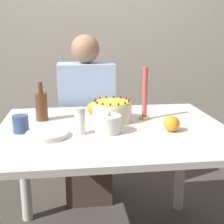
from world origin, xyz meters
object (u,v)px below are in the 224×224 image
at_px(sugar_bowl, 108,124).
at_px(sugar_shaker, 80,121).
at_px(cake, 112,111).
at_px(bottle, 41,106).
at_px(candle, 145,98).
at_px(person_man_blue_shirt, 87,131).

relative_size(sugar_bowl, sugar_shaker, 0.98).
distance_m(cake, bottle, 0.40).
xyz_separation_m(cake, candle, (0.19, 0.01, 0.07)).
bearing_deg(sugar_shaker, candle, 30.66).
distance_m(candle, person_man_blue_shirt, 0.72).
bearing_deg(cake, candle, 4.09).
relative_size(cake, sugar_bowl, 1.68).
relative_size(cake, person_man_blue_shirt, 0.18).
relative_size(sugar_shaker, person_man_blue_shirt, 0.11).
distance_m(sugar_shaker, candle, 0.44).
relative_size(candle, person_man_blue_shirt, 0.24).
xyz_separation_m(sugar_shaker, bottle, (-0.21, 0.27, 0.02)).
height_order(cake, candle, candle).
bearing_deg(cake, sugar_bowl, -102.91).
bearing_deg(sugar_shaker, person_man_blue_shirt, 84.96).
distance_m(sugar_bowl, candle, 0.33).
xyz_separation_m(candle, bottle, (-0.58, 0.05, -0.04)).
xyz_separation_m(cake, sugar_bowl, (-0.05, -0.20, -0.01)).
bearing_deg(candle, sugar_shaker, -149.34).
height_order(sugar_bowl, candle, candle).
bearing_deg(bottle, person_man_blue_shirt, 60.80).
bearing_deg(bottle, candle, -5.39).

